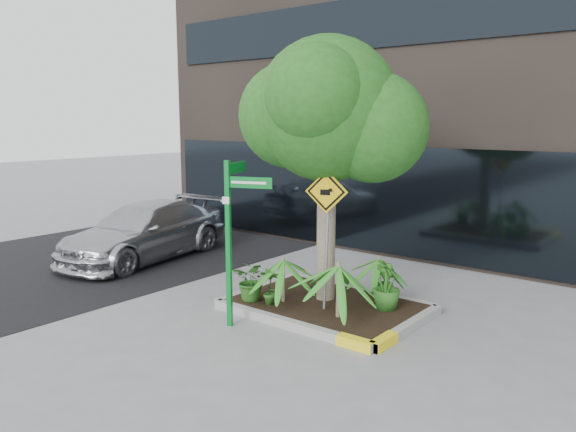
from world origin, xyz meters
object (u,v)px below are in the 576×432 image
Objects in this scene: tree at (328,109)px; parked_car at (145,231)px; street_sign_post at (233,225)px; cattle_sign at (327,215)px.

tree is 6.14m from parked_car.
tree is 2.59m from street_sign_post.
cattle_sign is at bearing -14.25° from parked_car.
parked_car is at bearing 178.32° from tree.
cattle_sign is (5.73, -0.58, 1.08)m from parked_car.
parked_car is 1.71× the size of street_sign_post.
tree is 1.82m from cattle_sign.
cattle_sign reaches higher than parked_car.
street_sign_post reaches higher than cattle_sign.
street_sign_post is at bearing -146.69° from cattle_sign.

